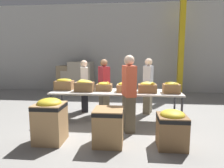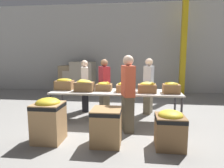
# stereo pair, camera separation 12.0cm
# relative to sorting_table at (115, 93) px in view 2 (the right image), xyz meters

# --- Properties ---
(ground_plane) EXTENTS (30.00, 30.00, 0.00)m
(ground_plane) POSITION_rel_sorting_table_xyz_m (0.00, 0.00, -0.73)
(ground_plane) COLOR gray
(wall_back) EXTENTS (16.00, 0.08, 4.00)m
(wall_back) POSITION_rel_sorting_table_xyz_m (0.00, 4.36, 1.27)
(wall_back) COLOR #B7B7B2
(wall_back) RESTS_ON ground_plane
(sorting_table) EXTENTS (3.22, 0.89, 0.77)m
(sorting_table) POSITION_rel_sorting_table_xyz_m (0.00, 0.00, 0.00)
(sorting_table) COLOR beige
(sorting_table) RESTS_ON ground_plane
(banana_box_0) EXTENTS (0.45, 0.33, 0.30)m
(banana_box_0) POSITION_rel_sorting_table_xyz_m (-1.37, 0.09, 0.20)
(banana_box_0) COLOR olive
(banana_box_0) RESTS_ON sorting_table
(banana_box_1) EXTENTS (0.46, 0.32, 0.30)m
(banana_box_1) POSITION_rel_sorting_table_xyz_m (-0.78, -0.09, 0.19)
(banana_box_1) COLOR olive
(banana_box_1) RESTS_ON sorting_table
(banana_box_2) EXTENTS (0.40, 0.32, 0.24)m
(banana_box_2) POSITION_rel_sorting_table_xyz_m (-0.30, 0.06, 0.16)
(banana_box_2) COLOR olive
(banana_box_2) RESTS_ON sorting_table
(banana_box_3) EXTENTS (0.40, 0.33, 0.25)m
(banana_box_3) POSITION_rel_sorting_table_xyz_m (0.24, -0.05, 0.16)
(banana_box_3) COLOR #A37A4C
(banana_box_3) RESTS_ON sorting_table
(banana_box_4) EXTENTS (0.44, 0.39, 0.27)m
(banana_box_4) POSITION_rel_sorting_table_xyz_m (0.78, -0.09, 0.17)
(banana_box_4) COLOR olive
(banana_box_4) RESTS_ON sorting_table
(banana_box_5) EXTENTS (0.38, 0.31, 0.28)m
(banana_box_5) POSITION_rel_sorting_table_xyz_m (1.35, -0.10, 0.18)
(banana_box_5) COLOR olive
(banana_box_5) RESTS_ON sorting_table
(volunteer_0) EXTENTS (0.39, 0.47, 1.56)m
(volunteer_0) POSITION_rel_sorting_table_xyz_m (-0.39, 0.65, 0.05)
(volunteer_0) COLOR #6B604C
(volunteer_0) RESTS_ON ground_plane
(volunteer_1) EXTENTS (0.33, 0.47, 1.59)m
(volunteer_1) POSITION_rel_sorting_table_xyz_m (0.87, 0.78, 0.06)
(volunteer_1) COLOR #6B604C
(volunteer_1) RESTS_ON ground_plane
(volunteer_2) EXTENTS (0.31, 0.45, 1.53)m
(volunteer_2) POSITION_rel_sorting_table_xyz_m (-1.00, 0.81, 0.03)
(volunteer_2) COLOR black
(volunteer_2) RESTS_ON ground_plane
(volunteer_3) EXTENTS (0.33, 0.49, 1.67)m
(volunteer_3) POSITION_rel_sorting_table_xyz_m (0.34, -0.66, 0.10)
(volunteer_3) COLOR #6B604C
(volunteer_3) RESTS_ON ground_plane
(donation_bin_0) EXTENTS (0.54, 0.54, 0.86)m
(donation_bin_0) POSITION_rel_sorting_table_xyz_m (-1.15, -1.39, -0.27)
(donation_bin_0) COLOR tan
(donation_bin_0) RESTS_ON ground_plane
(donation_bin_1) EXTENTS (0.54, 0.54, 0.69)m
(donation_bin_1) POSITION_rel_sorting_table_xyz_m (-0.02, -1.39, -0.36)
(donation_bin_1) COLOR #A37A4C
(donation_bin_1) RESTS_ON ground_plane
(donation_bin_2) EXTENTS (0.51, 0.51, 0.70)m
(donation_bin_2) POSITION_rel_sorting_table_xyz_m (1.13, -1.39, -0.36)
(donation_bin_2) COLOR olive
(donation_bin_2) RESTS_ON ground_plane
(support_pillar) EXTENTS (0.21, 0.21, 4.00)m
(support_pillar) POSITION_rel_sorting_table_xyz_m (2.41, 3.63, 1.27)
(support_pillar) COLOR gold
(support_pillar) RESTS_ON ground_plane
(pallet_stack_0) EXTENTS (1.04, 1.04, 1.41)m
(pallet_stack_0) POSITION_rel_sorting_table_xyz_m (-1.80, 3.61, -0.03)
(pallet_stack_0) COLOR olive
(pallet_stack_0) RESTS_ON ground_plane
(pallet_stack_1) EXTENTS (0.99, 0.99, 1.24)m
(pallet_stack_1) POSITION_rel_sorting_table_xyz_m (-2.35, 3.65, -0.12)
(pallet_stack_1) COLOR olive
(pallet_stack_1) RESTS_ON ground_plane
(pallet_stack_2) EXTENTS (1.00, 1.00, 1.03)m
(pallet_stack_2) POSITION_rel_sorting_table_xyz_m (-2.14, 3.62, -0.22)
(pallet_stack_2) COLOR olive
(pallet_stack_2) RESTS_ON ground_plane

